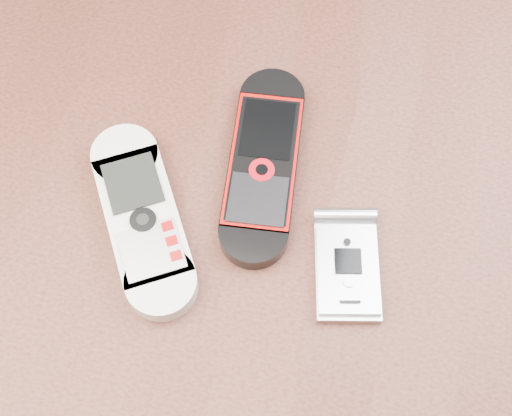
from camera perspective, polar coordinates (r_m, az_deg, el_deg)
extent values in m
plane|color=#472B19|center=(1.25, -0.23, -14.86)|extent=(4.00, 4.00, 0.00)
cube|color=black|center=(0.55, -0.51, -1.13)|extent=(1.20, 0.80, 0.03)
cube|color=silver|center=(0.53, -9.06, -0.77)|extent=(0.12, 0.16, 0.02)
cube|color=black|center=(0.54, 0.59, 3.60)|extent=(0.06, 0.17, 0.02)
cube|color=silver|center=(0.51, 7.31, -4.72)|extent=(0.06, 0.10, 0.01)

